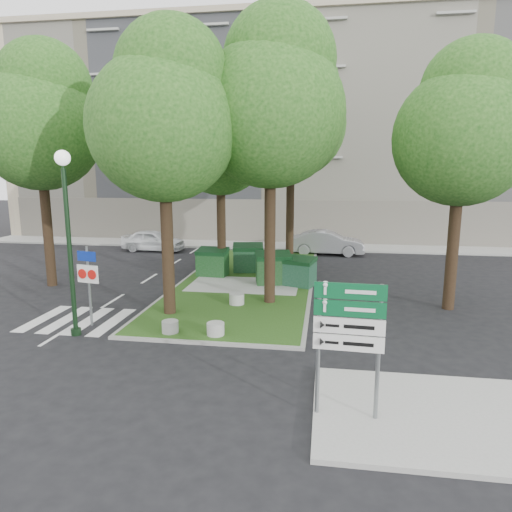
% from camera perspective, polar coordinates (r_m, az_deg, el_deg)
% --- Properties ---
extents(ground, '(120.00, 120.00, 0.00)m').
position_cam_1_polar(ground, '(14.80, -8.35, -10.67)').
color(ground, black).
rests_on(ground, ground).
extents(median_island, '(6.00, 16.00, 0.12)m').
position_cam_1_polar(median_island, '(22.10, -1.05, -3.14)').
color(median_island, '#234413').
rests_on(median_island, ground).
extents(median_kerb, '(6.30, 16.30, 0.10)m').
position_cam_1_polar(median_kerb, '(22.11, -1.05, -3.17)').
color(median_kerb, gray).
rests_on(median_kerb, ground).
extents(sidewalk_corner, '(5.00, 4.00, 0.12)m').
position_cam_1_polar(sidewalk_corner, '(11.26, 20.70, -18.19)').
color(sidewalk_corner, '#999993').
rests_on(sidewalk_corner, ground).
extents(building_sidewalk, '(42.00, 3.00, 0.12)m').
position_cam_1_polar(building_sidewalk, '(32.35, 1.22, 1.33)').
color(building_sidewalk, '#999993').
rests_on(building_sidewalk, ground).
extents(zebra_crossing, '(5.00, 3.00, 0.01)m').
position_cam_1_polar(zebra_crossing, '(17.49, -18.83, -7.72)').
color(zebra_crossing, silver).
rests_on(zebra_crossing, ground).
extents(apartment_building, '(41.00, 12.00, 16.00)m').
position_cam_1_polar(apartment_building, '(39.44, 2.74, 14.60)').
color(apartment_building, tan).
rests_on(apartment_building, ground).
extents(tree_median_near_left, '(5.20, 5.20, 10.53)m').
position_cam_1_polar(tree_median_near_left, '(16.76, -11.23, 17.21)').
color(tree_median_near_left, black).
rests_on(tree_median_near_left, ground).
extents(tree_median_near_right, '(5.60, 5.60, 11.46)m').
position_cam_1_polar(tree_median_near_right, '(18.01, 2.17, 19.09)').
color(tree_median_near_right, black).
rests_on(tree_median_near_right, ground).
extents(tree_median_mid, '(4.80, 4.80, 9.99)m').
position_cam_1_polar(tree_median_mid, '(22.82, -4.26, 14.78)').
color(tree_median_mid, black).
rests_on(tree_median_mid, ground).
extents(tree_median_far, '(5.80, 5.80, 11.93)m').
position_cam_1_polar(tree_median_far, '(25.44, 4.67, 17.40)').
color(tree_median_far, black).
rests_on(tree_median_far, ground).
extents(tree_street_left, '(5.40, 5.40, 11.00)m').
position_cam_1_polar(tree_street_left, '(23.05, -25.34, 15.44)').
color(tree_street_left, black).
rests_on(tree_street_left, ground).
extents(tree_street_right, '(5.00, 5.00, 10.06)m').
position_cam_1_polar(tree_street_right, '(18.92, 24.66, 14.69)').
color(tree_street_right, black).
rests_on(tree_street_right, ground).
extents(dumpster_a, '(1.58, 1.15, 1.41)m').
position_cam_1_polar(dumpster_a, '(22.97, -5.45, -0.78)').
color(dumpster_a, '#0F3913').
rests_on(dumpster_a, median_island).
extents(dumpster_b, '(1.74, 1.35, 1.46)m').
position_cam_1_polar(dumpster_b, '(23.82, -1.00, -0.24)').
color(dumpster_b, '#10391C').
rests_on(dumpster_b, median_island).
extents(dumpster_c, '(1.83, 1.46, 1.51)m').
position_cam_1_polar(dumpster_c, '(21.27, 2.16, -1.54)').
color(dumpster_c, black).
rests_on(dumpster_c, median_island).
extents(dumpster_d, '(1.71, 1.45, 1.35)m').
position_cam_1_polar(dumpster_d, '(20.99, 5.36, -1.96)').
color(dumpster_d, '#123A24').
rests_on(dumpster_d, median_island).
extents(bollard_left, '(0.54, 0.54, 0.39)m').
position_cam_1_polar(bollard_left, '(15.37, -10.68, -8.67)').
color(bollard_left, '#979792').
rests_on(bollard_left, median_island).
extents(bollard_right, '(0.57, 0.57, 0.40)m').
position_cam_1_polar(bollard_right, '(14.95, -5.07, -9.06)').
color(bollard_right, '#A09F9B').
rests_on(bollard_right, median_island).
extents(bollard_mid, '(0.59, 0.59, 0.42)m').
position_cam_1_polar(bollard_mid, '(18.16, -2.42, -5.37)').
color(bollard_mid, '#9B9C97').
rests_on(bollard_mid, median_island).
extents(litter_bin, '(0.42, 0.42, 0.73)m').
position_cam_1_polar(litter_bin, '(23.01, 3.26, -1.51)').
color(litter_bin, gold).
rests_on(litter_bin, median_island).
extents(street_lamp, '(0.48, 0.48, 5.97)m').
position_cam_1_polar(street_lamp, '(15.60, -22.50, 3.97)').
color(street_lamp, black).
rests_on(street_lamp, ground).
extents(traffic_sign_pole, '(0.84, 0.21, 2.82)m').
position_cam_1_polar(traffic_sign_pole, '(16.67, -20.21, -2.28)').
color(traffic_sign_pole, slate).
rests_on(traffic_sign_pole, ground).
extents(directional_sign, '(1.48, 0.16, 2.97)m').
position_cam_1_polar(directional_sign, '(9.89, 11.53, -8.92)').
color(directional_sign, slate).
rests_on(directional_sign, sidewalk_corner).
extents(car_white, '(4.29, 1.95, 1.43)m').
position_cam_1_polar(car_white, '(31.15, -12.73, 1.92)').
color(car_white, white).
rests_on(car_white, ground).
extents(car_silver, '(4.73, 1.77, 1.54)m').
position_cam_1_polar(car_silver, '(29.46, 8.86, 1.67)').
color(car_silver, gray).
rests_on(car_silver, ground).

